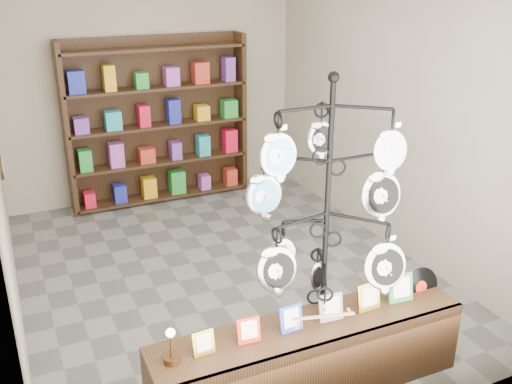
{
  "coord_description": "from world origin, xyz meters",
  "views": [
    {
      "loc": [
        -1.91,
        -4.97,
        3.0
      ],
      "look_at": [
        -0.08,
        -1.0,
        1.28
      ],
      "focal_mm": 40.0,
      "sensor_mm": 36.0,
      "label": 1
    }
  ],
  "objects": [
    {
      "name": "front_shelf",
      "position": [
        -0.09,
        -1.97,
        0.3
      ],
      "size": [
        2.41,
        0.52,
        0.85
      ],
      "rotation": [
        0.0,
        0.0,
        -0.01
      ],
      "color": "black",
      "rests_on": "ground"
    },
    {
      "name": "room_envelope",
      "position": [
        0.0,
        0.0,
        1.85
      ],
      "size": [
        5.0,
        5.0,
        5.0
      ],
      "color": "#AFA68D",
      "rests_on": "ground"
    },
    {
      "name": "display_tree",
      "position": [
        0.1,
        -1.82,
        1.38
      ],
      "size": [
        1.28,
        1.27,
        2.38
      ],
      "rotation": [
        0.0,
        0.0,
        -0.35
      ],
      "color": "black",
      "rests_on": "ground"
    },
    {
      "name": "ground",
      "position": [
        0.0,
        0.0,
        0.0
      ],
      "size": [
        5.0,
        5.0,
        0.0
      ],
      "primitive_type": "plane",
      "color": "slate",
      "rests_on": "ground"
    },
    {
      "name": "back_shelving",
      "position": [
        0.0,
        2.3,
        1.03
      ],
      "size": [
        2.42,
        0.36,
        2.2
      ],
      "color": "black",
      "rests_on": "ground"
    }
  ]
}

